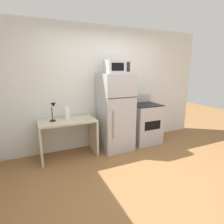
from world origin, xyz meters
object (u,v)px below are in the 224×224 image
desk_lamp (53,109)px  microwave (116,67)px  oven_range (145,123)px  refrigerator (116,112)px  paper_towel_roll (67,113)px  desk (68,131)px

desk_lamp → microwave: 1.48m
microwave → oven_range: microwave is taller
desk_lamp → refrigerator: (1.26, -0.05, -0.18)m
paper_towel_roll → refrigerator: bearing=-5.7°
desk_lamp → paper_towel_roll: 0.29m
refrigerator → paper_towel_roll: bearing=174.3°
desk → paper_towel_roll: 0.36m
refrigerator → microwave: bearing=-89.7°
desk_lamp → oven_range: desk_lamp is taller
paper_towel_roll → oven_range: size_ratio=0.22×
desk → desk_lamp: 0.53m
desk → desk_lamp: desk_lamp is taller
desk → paper_towel_roll: bearing=79.5°
desk_lamp → oven_range: (2.04, -0.03, -0.52)m
oven_range → microwave: bearing=-176.7°
desk → desk_lamp: size_ratio=3.07×
desk_lamp → desk: bearing=-3.4°
desk_lamp → paper_towel_roll: desk_lamp is taller
desk → oven_range: oven_range is taller
desk → refrigerator: (1.02, -0.04, 0.29)m
paper_towel_roll → refrigerator: (1.01, -0.10, -0.06)m
paper_towel_roll → microwave: bearing=-6.9°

